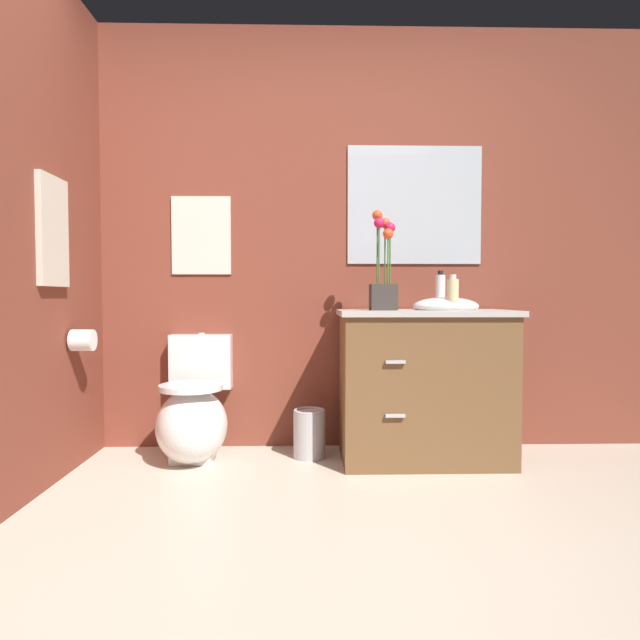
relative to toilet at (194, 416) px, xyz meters
The scene contains 12 objects.
ground_plane 1.61m from the toilet, 63.49° to the right, with size 8.67×8.67×0.00m, color beige.
wall_back 1.39m from the toilet, 18.18° to the left, with size 4.05×0.05×2.50m, color brown.
toilet is the anchor object (origin of this frame).
vanity_cabinet 1.29m from the toilet, ahead, with size 0.94×0.56×1.01m.
flower_vase 1.29m from the toilet, ahead, with size 0.14×0.14×0.54m.
soap_bottle 1.54m from the toilet, ahead, with size 0.05×0.05×0.22m.
lotion_bottle 1.56m from the toilet, ahead, with size 0.06×0.06×0.19m.
trash_bin 0.65m from the toilet, ahead, with size 0.18×0.18×0.27m.
wall_poster 1.06m from the toilet, 90.00° to the left, with size 0.35×0.01×0.46m, color silver.
wall_mirror 1.77m from the toilet, 11.90° to the left, with size 0.80×0.01×0.70m, color #B2BCC6.
hanging_towel 1.19m from the toilet, 146.12° to the right, with size 0.03×0.28×0.52m, color beige.
toilet_paper_roll 0.71m from the toilet, 159.36° to the right, with size 0.11×0.11×0.11m, color white.
Camera 1 is at (-0.09, -1.63, 0.90)m, focal length 31.19 mm.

